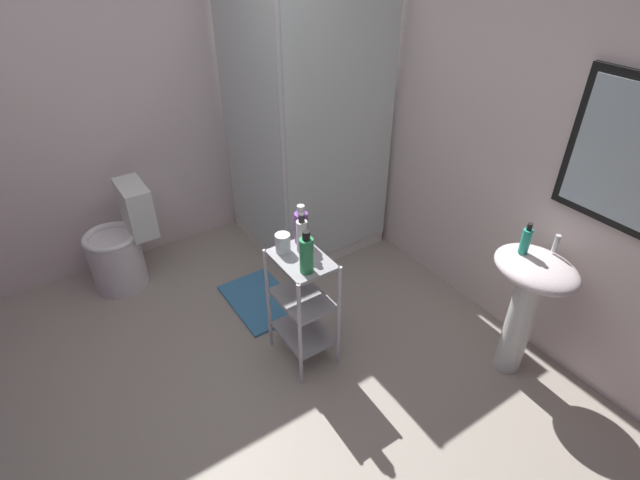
# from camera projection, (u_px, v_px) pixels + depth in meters

# --- Properties ---
(ground_plane) EXTENTS (4.20, 4.20, 0.02)m
(ground_plane) POSITION_uv_depth(u_px,v_px,m) (235.00, 413.00, 2.68)
(ground_plane) COLOR #A09689
(wall_back) EXTENTS (4.20, 0.14, 2.50)m
(wall_back) POSITION_uv_depth(u_px,v_px,m) (504.00, 127.00, 2.81)
(wall_back) COLOR silver
(wall_back) RESTS_ON ground_plane
(wall_left) EXTENTS (0.10, 4.20, 2.50)m
(wall_left) POSITION_uv_depth(u_px,v_px,m) (96.00, 99.00, 3.24)
(wall_left) COLOR silver
(wall_left) RESTS_ON ground_plane
(shower_stall) EXTENTS (0.92, 0.92, 2.00)m
(shower_stall) POSITION_uv_depth(u_px,v_px,m) (303.00, 193.00, 3.79)
(shower_stall) COLOR white
(shower_stall) RESTS_ON ground_plane
(pedestal_sink) EXTENTS (0.46, 0.37, 0.81)m
(pedestal_sink) POSITION_uv_depth(u_px,v_px,m) (529.00, 293.00, 2.63)
(pedestal_sink) COLOR white
(pedestal_sink) RESTS_ON ground_plane
(sink_faucet) EXTENTS (0.03, 0.03, 0.10)m
(sink_faucet) POSITION_uv_depth(u_px,v_px,m) (556.00, 243.00, 2.52)
(sink_faucet) COLOR silver
(sink_faucet) RESTS_ON pedestal_sink
(toilet) EXTENTS (0.37, 0.49, 0.76)m
(toilet) POSITION_uv_depth(u_px,v_px,m) (121.00, 246.00, 3.45)
(toilet) COLOR white
(toilet) RESTS_ON ground_plane
(storage_cart) EXTENTS (0.38, 0.28, 0.74)m
(storage_cart) POSITION_uv_depth(u_px,v_px,m) (302.00, 301.00, 2.79)
(storage_cart) COLOR silver
(storage_cart) RESTS_ON ground_plane
(hand_soap_bottle) EXTENTS (0.05, 0.05, 0.18)m
(hand_soap_bottle) POSITION_uv_depth(u_px,v_px,m) (526.00, 240.00, 2.50)
(hand_soap_bottle) COLOR #2DBC99
(hand_soap_bottle) RESTS_ON pedestal_sink
(conditioner_bottle_purple) EXTENTS (0.08, 0.08, 0.24)m
(conditioner_bottle_purple) POSITION_uv_depth(u_px,v_px,m) (301.00, 227.00, 2.69)
(conditioner_bottle_purple) COLOR purple
(conditioner_bottle_purple) RESTS_ON storage_cart
(body_wash_bottle_green) EXTENTS (0.07, 0.07, 0.25)m
(body_wash_bottle_green) POSITION_uv_depth(u_px,v_px,m) (306.00, 254.00, 2.46)
(body_wash_bottle_green) COLOR #2F9459
(body_wash_bottle_green) RESTS_ON storage_cart
(lotion_bottle_white) EXTENTS (0.06, 0.06, 0.23)m
(lotion_bottle_white) POSITION_uv_depth(u_px,v_px,m) (302.00, 235.00, 2.62)
(lotion_bottle_white) COLOR white
(lotion_bottle_white) RESTS_ON storage_cart
(rinse_cup) EXTENTS (0.08, 0.08, 0.11)m
(rinse_cup) POSITION_uv_depth(u_px,v_px,m) (283.00, 243.00, 2.64)
(rinse_cup) COLOR silver
(rinse_cup) RESTS_ON storage_cart
(bath_mat) EXTENTS (0.60, 0.40, 0.02)m
(bath_mat) POSITION_uv_depth(u_px,v_px,m) (261.00, 300.00, 3.43)
(bath_mat) COLOR teal
(bath_mat) RESTS_ON ground_plane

